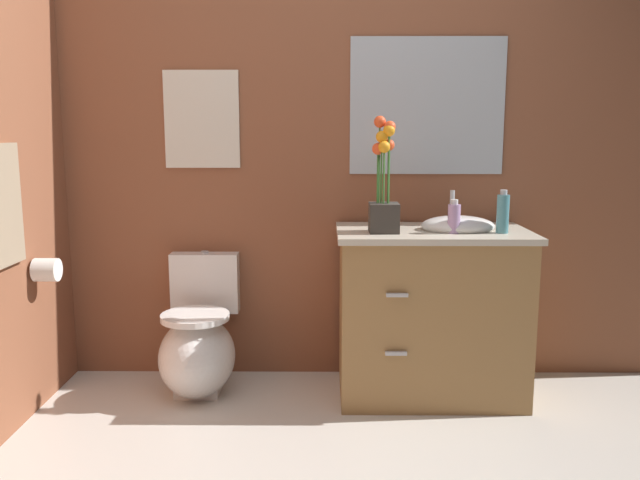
{
  "coord_description": "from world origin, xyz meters",
  "views": [
    {
      "loc": [
        0.06,
        -2.02,
        1.33
      ],
      "look_at": [
        0.03,
        1.09,
        0.8
      ],
      "focal_mm": 36.69,
      "sensor_mm": 36.0,
      "label": 1
    }
  ],
  "objects_px": {
    "toilet_paper_roll": "(46,270)",
    "vanity_cabinet": "(431,311)",
    "soap_bottle": "(503,213)",
    "toilet": "(199,346)",
    "flower_vase": "(384,190)",
    "lotion_bottle": "(454,218)",
    "wall_poster": "(202,119)",
    "hanging_towel": "(3,205)",
    "wall_mirror": "(427,106)"
  },
  "relations": [
    {
      "from": "toilet_paper_roll",
      "to": "vanity_cabinet",
      "type": "bearing_deg",
      "value": 5.27
    },
    {
      "from": "soap_bottle",
      "to": "toilet_paper_roll",
      "type": "distance_m",
      "value": 2.17
    },
    {
      "from": "toilet",
      "to": "flower_vase",
      "type": "bearing_deg",
      "value": -6.2
    },
    {
      "from": "soap_bottle",
      "to": "lotion_bottle",
      "type": "bearing_deg",
      "value": -178.57
    },
    {
      "from": "flower_vase",
      "to": "lotion_bottle",
      "type": "xyz_separation_m",
      "value": [
        0.33,
        -0.02,
        -0.13
      ]
    },
    {
      "from": "toilet",
      "to": "wall_poster",
      "type": "relative_size",
      "value": 1.37
    },
    {
      "from": "vanity_cabinet",
      "to": "toilet_paper_roll",
      "type": "distance_m",
      "value": 1.87
    },
    {
      "from": "flower_vase",
      "to": "toilet",
      "type": "bearing_deg",
      "value": 173.8
    },
    {
      "from": "flower_vase",
      "to": "wall_poster",
      "type": "xyz_separation_m",
      "value": [
        -0.92,
        0.37,
        0.34
      ]
    },
    {
      "from": "lotion_bottle",
      "to": "hanging_towel",
      "type": "distance_m",
      "value": 2.0
    },
    {
      "from": "wall_poster",
      "to": "flower_vase",
      "type": "bearing_deg",
      "value": -21.72
    },
    {
      "from": "lotion_bottle",
      "to": "wall_mirror",
      "type": "relative_size",
      "value": 0.2
    },
    {
      "from": "wall_mirror",
      "to": "toilet_paper_roll",
      "type": "distance_m",
      "value": 2.05
    },
    {
      "from": "wall_poster",
      "to": "toilet_paper_roll",
      "type": "height_order",
      "value": "wall_poster"
    },
    {
      "from": "lotion_bottle",
      "to": "vanity_cabinet",
      "type": "bearing_deg",
      "value": 128.85
    },
    {
      "from": "toilet_paper_roll",
      "to": "wall_poster",
      "type": "bearing_deg",
      "value": 34.86
    },
    {
      "from": "wall_mirror",
      "to": "lotion_bottle",
      "type": "bearing_deg",
      "value": -78.26
    },
    {
      "from": "hanging_towel",
      "to": "toilet_paper_roll",
      "type": "bearing_deg",
      "value": 77.7
    },
    {
      "from": "toilet",
      "to": "wall_mirror",
      "type": "xyz_separation_m",
      "value": [
        1.17,
        0.27,
        1.21
      ]
    },
    {
      "from": "lotion_bottle",
      "to": "wall_mirror",
      "type": "xyz_separation_m",
      "value": [
        -0.08,
        0.39,
        0.53
      ]
    },
    {
      "from": "vanity_cabinet",
      "to": "wall_mirror",
      "type": "height_order",
      "value": "wall_mirror"
    },
    {
      "from": "wall_poster",
      "to": "wall_mirror",
      "type": "bearing_deg",
      "value": 0.0
    },
    {
      "from": "flower_vase",
      "to": "wall_mirror",
      "type": "bearing_deg",
      "value": 55.86
    },
    {
      "from": "flower_vase",
      "to": "lotion_bottle",
      "type": "distance_m",
      "value": 0.36
    },
    {
      "from": "lotion_bottle",
      "to": "toilet_paper_roll",
      "type": "distance_m",
      "value": 1.94
    },
    {
      "from": "vanity_cabinet",
      "to": "wall_poster",
      "type": "xyz_separation_m",
      "value": [
        -1.18,
        0.29,
        0.95
      ]
    },
    {
      "from": "wall_mirror",
      "to": "hanging_towel",
      "type": "distance_m",
      "value": 2.07
    },
    {
      "from": "hanging_towel",
      "to": "toilet",
      "type": "bearing_deg",
      "value": 31.9
    },
    {
      "from": "soap_bottle",
      "to": "hanging_towel",
      "type": "bearing_deg",
      "value": -171.48
    },
    {
      "from": "flower_vase",
      "to": "toilet_paper_roll",
      "type": "xyz_separation_m",
      "value": [
        -1.59,
        -0.1,
        -0.37
      ]
    },
    {
      "from": "wall_poster",
      "to": "wall_mirror",
      "type": "xyz_separation_m",
      "value": [
        1.17,
        0.0,
        0.07
      ]
    },
    {
      "from": "wall_poster",
      "to": "hanging_towel",
      "type": "bearing_deg",
      "value": -135.19
    },
    {
      "from": "toilet",
      "to": "wall_poster",
      "type": "xyz_separation_m",
      "value": [
        0.0,
        0.27,
        1.14
      ]
    },
    {
      "from": "wall_poster",
      "to": "wall_mirror",
      "type": "distance_m",
      "value": 1.17
    },
    {
      "from": "flower_vase",
      "to": "soap_bottle",
      "type": "xyz_separation_m",
      "value": [
        0.56,
        -0.02,
        -0.11
      ]
    },
    {
      "from": "toilet",
      "to": "toilet_paper_roll",
      "type": "distance_m",
      "value": 0.82
    },
    {
      "from": "lotion_bottle",
      "to": "hanging_towel",
      "type": "height_order",
      "value": "hanging_towel"
    },
    {
      "from": "soap_bottle",
      "to": "wall_poster",
      "type": "xyz_separation_m",
      "value": [
        -1.48,
        0.39,
        0.44
      ]
    },
    {
      "from": "vanity_cabinet",
      "to": "flower_vase",
      "type": "relative_size",
      "value": 1.87
    },
    {
      "from": "flower_vase",
      "to": "lotion_bottle",
      "type": "relative_size",
      "value": 3.42
    },
    {
      "from": "toilet",
      "to": "vanity_cabinet",
      "type": "distance_m",
      "value": 1.19
    },
    {
      "from": "vanity_cabinet",
      "to": "wall_mirror",
      "type": "xyz_separation_m",
      "value": [
        -0.0,
        0.29,
        1.01
      ]
    },
    {
      "from": "vanity_cabinet",
      "to": "hanging_towel",
      "type": "distance_m",
      "value": 2.03
    },
    {
      "from": "soap_bottle",
      "to": "hanging_towel",
      "type": "xyz_separation_m",
      "value": [
        -2.21,
        -0.33,
        0.07
      ]
    },
    {
      "from": "wall_mirror",
      "to": "flower_vase",
      "type": "bearing_deg",
      "value": -124.14
    },
    {
      "from": "vanity_cabinet",
      "to": "lotion_bottle",
      "type": "bearing_deg",
      "value": -51.15
    },
    {
      "from": "toilet",
      "to": "soap_bottle",
      "type": "xyz_separation_m",
      "value": [
        1.48,
        -0.12,
        0.7
      ]
    },
    {
      "from": "vanity_cabinet",
      "to": "flower_vase",
      "type": "height_order",
      "value": "flower_vase"
    },
    {
      "from": "hanging_towel",
      "to": "wall_poster",
      "type": "bearing_deg",
      "value": 44.81
    },
    {
      "from": "flower_vase",
      "to": "wall_mirror",
      "type": "distance_m",
      "value": 0.6
    }
  ]
}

